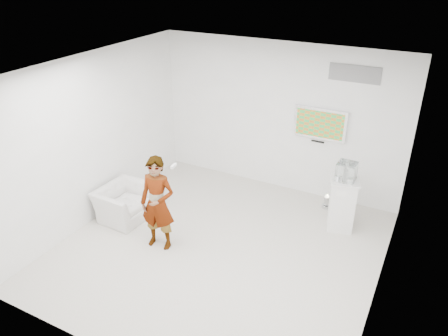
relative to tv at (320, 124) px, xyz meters
The scene contains 10 objects.
room 2.59m from the tv, 109.13° to the right, with size 5.01×5.01×3.00m.
tv is the anchor object (origin of this frame).
logo_decal 1.12m from the tv, ahead, with size 0.90×0.02×0.30m, color slate.
person 3.42m from the tv, 122.39° to the right, with size 0.59×0.39×1.63m, color silver.
armchair 3.94m from the tv, 140.00° to the right, with size 0.94×0.82×0.61m, color silver.
pedestal 1.59m from the tv, 49.87° to the right, with size 0.47×0.47×0.97m, color white.
floor_uplight 1.51m from the tv, 43.07° to the right, with size 0.17×0.17×0.26m, color silver.
vitrine 1.26m from the tv, 49.87° to the right, with size 0.31×0.31×0.31m, color white.
console 1.27m from the tv, 49.87° to the right, with size 0.05×0.16×0.23m, color white.
wii_remote 3.06m from the tv, 120.65° to the right, with size 0.04×0.15×0.04m, color white.
Camera 1 is at (2.80, -5.22, 4.49)m, focal length 35.00 mm.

